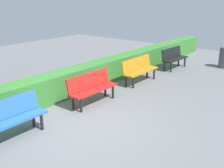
# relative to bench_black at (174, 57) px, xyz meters

# --- Properties ---
(ground_plane) EXTENTS (22.56, 22.56, 0.00)m
(ground_plane) POSITION_rel_bench_black_xyz_m (6.27, 0.77, -0.48)
(ground_plane) COLOR slate
(bench_black) EXTENTS (1.51, 0.50, 0.86)m
(bench_black) POSITION_rel_bench_black_xyz_m (0.00, 0.00, 0.00)
(bench_black) COLOR black
(bench_black) RESTS_ON ground_plane
(bench_orange) EXTENTS (1.65, 0.46, 0.86)m
(bench_orange) POSITION_rel_bench_black_xyz_m (2.52, -0.07, 0.00)
(bench_orange) COLOR orange
(bench_orange) RESTS_ON ground_plane
(bench_red) EXTENTS (1.64, 0.48, 0.86)m
(bench_red) POSITION_rel_bench_black_xyz_m (5.02, -0.01, 0.00)
(bench_red) COLOR red
(bench_red) RESTS_ON ground_plane
(bench_blue) EXTENTS (1.55, 0.49, 0.86)m
(bench_blue) POSITION_rel_bench_black_xyz_m (7.59, -0.00, 0.00)
(bench_blue) COLOR blue
(bench_blue) RESTS_ON ground_plane
(hedge_row) EXTENTS (18.56, 0.65, 0.78)m
(hedge_row) POSITION_rel_bench_black_xyz_m (5.13, -1.05, -0.09)
(hedge_row) COLOR #387F33
(hedge_row) RESTS_ON ground_plane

